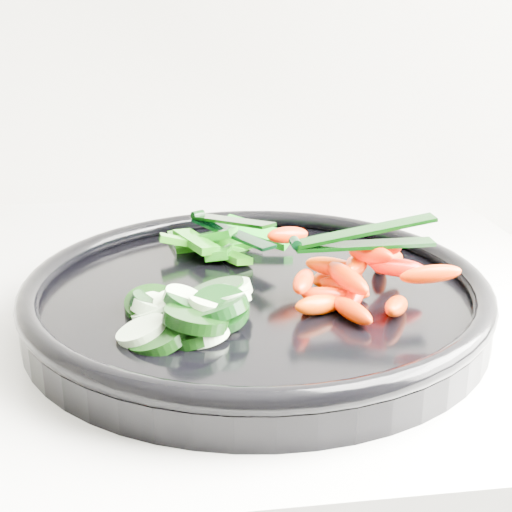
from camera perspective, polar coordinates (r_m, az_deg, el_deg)
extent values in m
cylinder|color=black|center=(0.58, 0.00, -3.93)|extent=(0.47, 0.47, 0.02)
torus|color=black|center=(0.58, 0.00, -2.25)|extent=(0.48, 0.48, 0.02)
cylinder|color=black|center=(0.50, -7.80, -6.36)|extent=(0.06, 0.06, 0.03)
cylinder|color=beige|center=(0.50, -9.06, -6.06)|extent=(0.05, 0.05, 0.02)
cylinder|color=black|center=(0.54, -7.77, -4.06)|extent=(0.06, 0.06, 0.03)
cylinder|color=#D6F9C7|center=(0.54, -8.04, -4.25)|extent=(0.05, 0.05, 0.03)
cylinder|color=black|center=(0.55, -8.31, -3.94)|extent=(0.05, 0.05, 0.03)
cylinder|color=#D6F7C6|center=(0.54, -6.35, -4.25)|extent=(0.04, 0.04, 0.02)
cylinder|color=black|center=(0.50, -5.13, -6.05)|extent=(0.06, 0.06, 0.02)
cylinder|color=beige|center=(0.50, -4.26, -6.07)|extent=(0.05, 0.05, 0.02)
cylinder|color=black|center=(0.56, -3.96, -3.30)|extent=(0.06, 0.06, 0.03)
cylinder|color=#D4F6C5|center=(0.55, -5.23, -3.55)|extent=(0.04, 0.04, 0.02)
cylinder|color=black|center=(0.55, -8.11, -3.84)|extent=(0.06, 0.06, 0.01)
cylinder|color=#E4FBC9|center=(0.54, -6.79, -4.24)|extent=(0.05, 0.05, 0.01)
cylinder|color=black|center=(0.54, -6.66, -4.08)|extent=(0.04, 0.04, 0.01)
cylinder|color=#DFF5C4|center=(0.54, -7.74, -4.09)|extent=(0.05, 0.05, 0.02)
cylinder|color=black|center=(0.53, -7.22, -4.46)|extent=(0.05, 0.05, 0.02)
cylinder|color=#E5FCC9|center=(0.53, -8.10, -4.49)|extent=(0.05, 0.05, 0.02)
cylinder|color=black|center=(0.51, -3.05, -4.35)|extent=(0.06, 0.06, 0.03)
cylinder|color=beige|center=(0.53, -2.00, -3.47)|extent=(0.03, 0.04, 0.02)
cylinder|color=black|center=(0.52, -5.42, -3.76)|extent=(0.04, 0.05, 0.03)
cylinder|color=#B7D1A7|center=(0.53, -5.67, -3.59)|extent=(0.05, 0.05, 0.02)
cylinder|color=black|center=(0.51, -2.96, -4.26)|extent=(0.06, 0.06, 0.03)
cylinder|color=#D7ECBD|center=(0.52, -2.81, -3.60)|extent=(0.04, 0.03, 0.02)
cylinder|color=black|center=(0.54, -3.18, -2.92)|extent=(0.06, 0.06, 0.02)
cylinder|color=beige|center=(0.54, -2.16, -2.82)|extent=(0.04, 0.04, 0.02)
cylinder|color=black|center=(0.50, -4.84, -5.05)|extent=(0.07, 0.07, 0.02)
cylinder|color=beige|center=(0.52, -3.63, -4.01)|extent=(0.05, 0.05, 0.02)
ellipsoid|color=red|center=(0.56, 7.85, -3.08)|extent=(0.04, 0.05, 0.02)
ellipsoid|color=#E13000|center=(0.55, 5.95, -3.25)|extent=(0.05, 0.02, 0.02)
ellipsoid|color=#E24600|center=(0.53, 7.69, -4.36)|extent=(0.03, 0.05, 0.02)
ellipsoid|color=#E35300|center=(0.59, 7.01, -1.60)|extent=(0.02, 0.04, 0.02)
ellipsoid|color=#FF2B00|center=(0.54, 11.16, -3.95)|extent=(0.04, 0.05, 0.03)
ellipsoid|color=#FF3900|center=(0.59, 5.64, -1.69)|extent=(0.04, 0.04, 0.02)
ellipsoid|color=#F94000|center=(0.53, 5.04, -3.92)|extent=(0.05, 0.03, 0.02)
ellipsoid|color=#FF5200|center=(0.57, 7.06, -2.55)|extent=(0.04, 0.03, 0.02)
ellipsoid|color=#E03D00|center=(0.62, 9.91, -0.70)|extent=(0.03, 0.04, 0.02)
ellipsoid|color=red|center=(0.61, 7.83, -1.07)|extent=(0.02, 0.05, 0.02)
ellipsoid|color=#F91500|center=(0.54, 3.80, -2.03)|extent=(0.03, 0.05, 0.02)
ellipsoid|color=#F53800|center=(0.59, 10.26, -0.23)|extent=(0.05, 0.05, 0.03)
ellipsoid|color=#F93900|center=(0.57, 8.01, -0.80)|extent=(0.04, 0.05, 0.02)
ellipsoid|color=red|center=(0.55, 7.30, -1.76)|extent=(0.03, 0.06, 0.02)
ellipsoid|color=#FF4600|center=(0.57, 6.21, -0.89)|extent=(0.05, 0.02, 0.02)
ellipsoid|color=red|center=(0.58, 11.32, -0.92)|extent=(0.05, 0.02, 0.02)
ellipsoid|color=red|center=(0.56, 9.14, 0.16)|extent=(0.04, 0.04, 0.02)
ellipsoid|color=#E83A00|center=(0.60, 2.55, 1.69)|extent=(0.04, 0.03, 0.02)
ellipsoid|color=red|center=(0.57, 9.69, 0.57)|extent=(0.04, 0.03, 0.02)
ellipsoid|color=#FC3100|center=(0.53, 13.78, -1.43)|extent=(0.05, 0.02, 0.02)
cube|color=#0E6E0A|center=(0.66, -2.80, 0.46)|extent=(0.03, 0.06, 0.02)
cube|color=#156609|center=(0.67, -2.09, 0.74)|extent=(0.05, 0.04, 0.02)
cube|color=#1B6609|center=(0.64, -1.76, -0.11)|extent=(0.03, 0.04, 0.01)
cube|color=#10700A|center=(0.67, -2.20, 0.99)|extent=(0.07, 0.03, 0.02)
cube|color=#1C6409|center=(0.68, -6.04, 1.19)|extent=(0.02, 0.05, 0.01)
cube|color=#146009|center=(0.68, -3.73, 1.18)|extent=(0.02, 0.06, 0.02)
cube|color=#0F730A|center=(0.66, -3.95, 1.52)|extent=(0.06, 0.04, 0.03)
cube|color=#1C6209|center=(0.65, -5.90, 1.17)|extent=(0.04, 0.02, 0.02)
cube|color=#1A6209|center=(0.65, -4.84, 1.16)|extent=(0.04, 0.06, 0.01)
cube|color=#0B7512|center=(0.67, 0.01, 1.91)|extent=(0.07, 0.06, 0.02)
cylinder|color=black|center=(0.54, 3.17, 1.06)|extent=(0.01, 0.01, 0.01)
cube|color=black|center=(0.56, 8.71, 0.88)|extent=(0.11, 0.02, 0.00)
cube|color=black|center=(0.55, 8.77, 2.01)|extent=(0.11, 0.02, 0.02)
cylinder|color=black|center=(0.70, -4.67, 3.33)|extent=(0.01, 0.01, 0.01)
cube|color=black|center=(0.66, -1.96, 1.88)|extent=(0.07, 0.10, 0.00)
cube|color=black|center=(0.65, -1.97, 2.83)|extent=(0.07, 0.10, 0.02)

